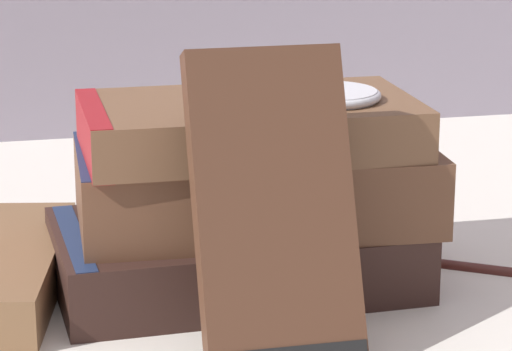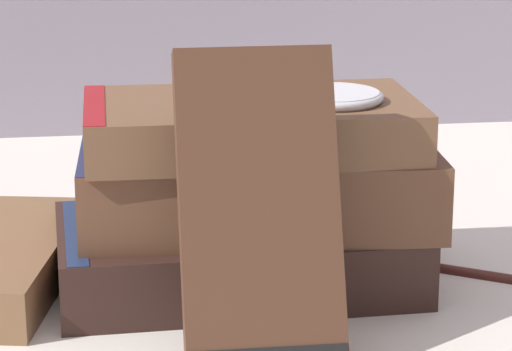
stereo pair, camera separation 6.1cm
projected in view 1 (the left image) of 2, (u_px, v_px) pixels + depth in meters
ground_plane at (254, 318)px, 0.68m from camera, size 3.00×3.00×0.00m
book_flat_bottom at (234, 255)px, 0.72m from camera, size 0.22×0.13×0.04m
book_flat_middle at (246, 185)px, 0.72m from camera, size 0.21×0.12×0.05m
book_flat_top at (241, 126)px, 0.70m from camera, size 0.19×0.11×0.03m
book_leaning_front at (283, 218)px, 0.62m from camera, size 0.08×0.08×0.16m
pocket_watch at (330, 95)px, 0.70m from camera, size 0.06×0.06×0.01m
reading_glasses at (161, 216)px, 0.85m from camera, size 0.11×0.07×0.00m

